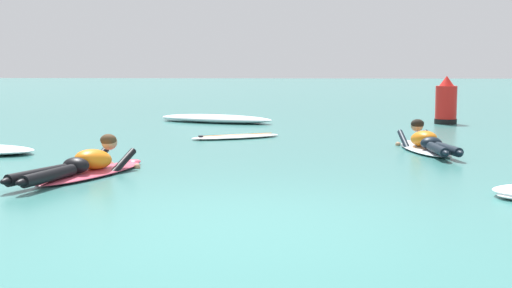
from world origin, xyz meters
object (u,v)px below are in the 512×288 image
object	(u,v)px
drifting_surfboard	(235,137)
channel_marker_buoy	(446,104)
surfer_near	(86,166)
surfer_far	(426,143)

from	to	relation	value
drifting_surfboard	channel_marker_buoy	xyz separation A→B (m)	(4.72, 3.62, 0.43)
drifting_surfboard	channel_marker_buoy	bearing A→B (deg)	37.49
surfer_near	surfer_far	bearing A→B (deg)	30.76
surfer_far	surfer_near	bearing A→B (deg)	-149.24
surfer_near	surfer_far	size ratio (longest dim) A/B	1.04
surfer_far	channel_marker_buoy	size ratio (longest dim) A/B	2.16
drifting_surfboard	channel_marker_buoy	size ratio (longest dim) A/B	1.61
channel_marker_buoy	surfer_far	bearing A→B (deg)	-104.71
surfer_near	channel_marker_buoy	xyz separation A→B (m)	(6.17, 8.33, 0.33)
drifting_surfboard	channel_marker_buoy	world-z (taller)	channel_marker_buoy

